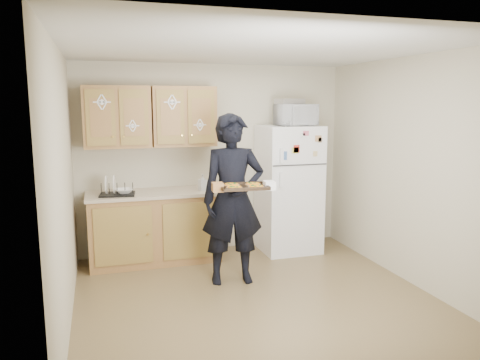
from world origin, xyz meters
The scene contains 23 objects.
floor centered at (0.00, 0.00, 0.00)m, with size 3.60×3.60×0.00m, color brown.
ceiling centered at (0.00, 0.00, 2.50)m, with size 3.60×3.60×0.00m, color silver.
wall_back centered at (0.00, 1.80, 1.25)m, with size 3.60×0.04×2.50m, color beige.
wall_front centered at (0.00, -1.80, 1.25)m, with size 3.60×0.04×2.50m, color beige.
wall_left centered at (-1.80, 0.00, 1.25)m, with size 0.04×3.60×2.50m, color beige.
wall_right centered at (1.80, 0.00, 1.25)m, with size 0.04×3.60×2.50m, color beige.
refrigerator centered at (0.95, 1.43, 0.85)m, with size 0.75×0.70×1.70m, color white.
base_cabinet centered at (-0.85, 1.48, 0.43)m, with size 1.60×0.60×0.86m, color olive.
countertop centered at (-0.85, 1.48, 0.88)m, with size 1.64×0.64×0.04m, color #BAA88F.
upper_cab_left centered at (-1.25, 1.61, 1.83)m, with size 0.80×0.33×0.75m, color olive.
upper_cab_right centered at (-0.43, 1.61, 1.83)m, with size 0.80×0.33×0.75m, color olive.
cereal_box centered at (1.47, 1.67, 0.16)m, with size 0.20×0.07×0.32m, color #EDBB53.
person centered at (-0.09, 0.54, 0.94)m, with size 0.69×0.45×1.89m, color black.
baking_tray centered at (-0.06, 0.24, 1.13)m, with size 0.49×0.36×0.04m, color black.
pizza_front_left centered at (-0.18, 0.17, 1.15)m, with size 0.16×0.16×0.02m, color orange.
pizza_front_right centered at (0.05, 0.15, 1.15)m, with size 0.16×0.16×0.02m, color orange.
pizza_back_left centered at (-0.16, 0.33, 1.15)m, with size 0.16×0.16×0.02m, color orange.
pizza_back_right centered at (0.06, 0.31, 1.15)m, with size 0.16×0.16×0.02m, color orange.
microwave centered at (1.01, 1.38, 1.84)m, with size 0.51×0.34×0.28m, color white.
foil_pan centered at (0.93, 1.41, 2.02)m, with size 0.34×0.23×0.07m, color silver.
dish_rack centered at (-1.29, 1.39, 0.98)m, with size 0.41×0.31×0.16m, color black.
bowl centered at (-1.21, 1.39, 0.95)m, with size 0.21×0.21×0.05m, color white.
soap_bottle centered at (-0.24, 1.40, 1.00)m, with size 0.09×0.09×0.20m, color white.
Camera 1 is at (-1.49, -4.31, 2.00)m, focal length 35.00 mm.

